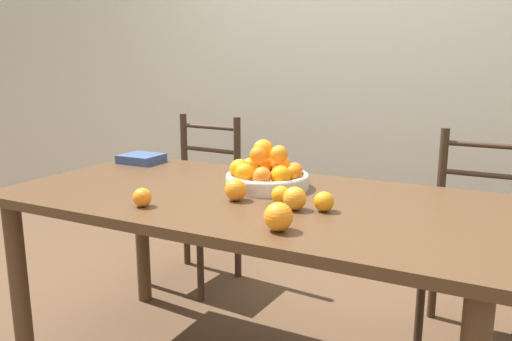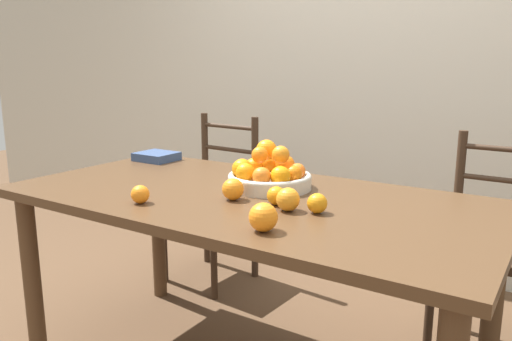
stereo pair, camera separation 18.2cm
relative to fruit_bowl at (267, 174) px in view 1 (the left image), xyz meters
name	(u,v)px [view 1 (the left image)]	position (x,y,z in m)	size (l,w,h in m)	color
wall_back	(361,52)	(-0.02, 1.33, 0.49)	(8.00, 0.06, 2.60)	beige
dining_table	(246,219)	(-0.02, -0.13, -0.15)	(1.78, 0.89, 0.76)	#4C331E
fruit_bowl	(267,174)	(0.00, 0.00, 0.00)	(0.32, 0.32, 0.18)	beige
orange_loose_0	(142,197)	(-0.26, -0.43, -0.02)	(0.06, 0.06, 0.06)	orange
orange_loose_1	(324,202)	(0.30, -0.20, -0.02)	(0.07, 0.07, 0.07)	orange
orange_loose_2	(236,190)	(-0.02, -0.22, -0.01)	(0.08, 0.08, 0.08)	orange
orange_loose_3	(278,217)	(0.25, -0.44, -0.01)	(0.08, 0.08, 0.08)	orange
orange_loose_4	(281,195)	(0.14, -0.19, -0.02)	(0.06, 0.06, 0.06)	orange
orange_loose_5	(295,198)	(0.21, -0.23, -0.01)	(0.08, 0.08, 0.08)	orange
chair_left	(196,201)	(-0.73, 0.59, -0.35)	(0.45, 0.43, 0.94)	#382619
chair_right	(478,243)	(0.74, 0.59, -0.35)	(0.43, 0.41, 0.94)	#382619
book_stack	(141,158)	(-0.76, 0.18, -0.03)	(0.19, 0.16, 0.04)	#334770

